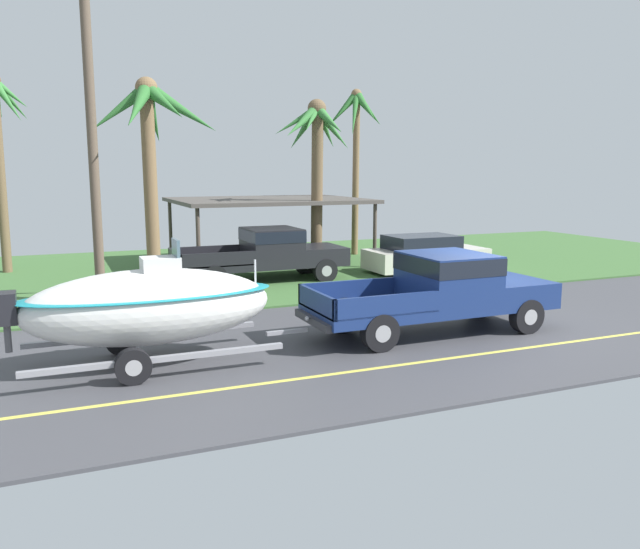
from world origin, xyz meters
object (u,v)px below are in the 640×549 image
Objects in this scene: parked_sedan_near at (425,255)px; palm_tree_near_right at (151,135)px; palm_tree_mid at (355,128)px; utility_pole at (92,138)px; boat_on_trailer at (149,306)px; pickup_truck_towing at (446,288)px; parked_pickup_background at (271,252)px; palm_tree_far_left at (316,143)px; carport_awning at (268,201)px.

palm_tree_near_right is at bearing -167.49° from parked_sedan_near.
palm_tree_mid is 13.88m from utility_pole.
palm_tree_mid is at bearing 50.35° from boat_on_trailer.
pickup_truck_towing is 0.99× the size of palm_tree_near_right.
parked_pickup_background is (5.11, 7.94, -0.15)m from boat_on_trailer.
palm_tree_far_left is at bearing 34.02° from parked_pickup_background.
pickup_truck_towing is at bearing -119.07° from parked_sedan_near.
parked_sedan_near is (4.15, 7.47, -0.35)m from pickup_truck_towing.
parked_sedan_near is at bearing 12.51° from palm_tree_near_right.
parked_pickup_background is 0.96× the size of palm_tree_far_left.
carport_awning is (-0.41, 11.72, 1.46)m from pickup_truck_towing.
palm_tree_near_right is (-9.88, -2.19, 3.95)m from parked_sedan_near.
parked_sedan_near is 0.72× the size of palm_tree_near_right.
carport_awning is 8.62m from palm_tree_near_right.
parked_sedan_near is (5.73, -0.46, -0.34)m from parked_pickup_background.
boat_on_trailer is 6.39m from palm_tree_near_right.
parked_pickup_background is 0.97× the size of palm_tree_near_right.
palm_tree_mid reaches higher than boat_on_trailer.
carport_awning is 1.18× the size of palm_tree_near_right.
palm_tree_mid is at bearing 92.82° from parked_sedan_near.
palm_tree_mid is at bearing 36.54° from utility_pole.
parked_pickup_background is at bearing 31.15° from utility_pole.
palm_tree_far_left is (7.37, 9.47, 3.51)m from boat_on_trailer.
parked_sedan_near is at bearing -29.92° from palm_tree_far_left.
palm_tree_far_left is (6.42, 4.19, 0.06)m from palm_tree_near_right.
palm_tree_mid is 1.14× the size of palm_tree_far_left.
carport_awning is at bearing 72.86° from parked_pickup_background.
parked_sedan_near is at bearing -42.93° from carport_awning.
parked_sedan_near is 5.66m from palm_tree_far_left.
palm_tree_mid is 4.66m from palm_tree_far_left.
parked_sedan_near is at bearing 60.93° from pickup_truck_towing.
pickup_truck_towing is 8.09m from parked_pickup_background.
palm_tree_mid reaches higher than pickup_truck_towing.
palm_tree_near_right reaches higher than carport_awning.
parked_pickup_background is 4.57m from palm_tree_far_left.
palm_tree_far_left is (-3.20, -3.30, -0.78)m from palm_tree_mid.
utility_pole reaches higher than carport_awning.
boat_on_trailer is at bearing -122.75° from parked_pickup_background.
pickup_truck_towing reaches higher than parked_sedan_near.
parked_sedan_near is at bearing -87.18° from palm_tree_mid.
palm_tree_near_right is 12.21m from palm_tree_mid.
palm_tree_near_right is 7.66m from palm_tree_far_left.
palm_tree_far_left is (1.10, -2.25, 2.19)m from carport_awning.
palm_tree_near_right reaches higher than parked_pickup_background.
carport_awning is 1.02× the size of palm_tree_mid.
parked_sedan_near is at bearing 34.60° from boat_on_trailer.
palm_tree_near_right is at bearing -129.54° from carport_awning.
palm_tree_near_right is at bearing -147.39° from parked_pickup_background.
boat_on_trailer is at bearing -118.15° from carport_awning.
boat_on_trailer is at bearing -180.00° from pickup_truck_towing.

